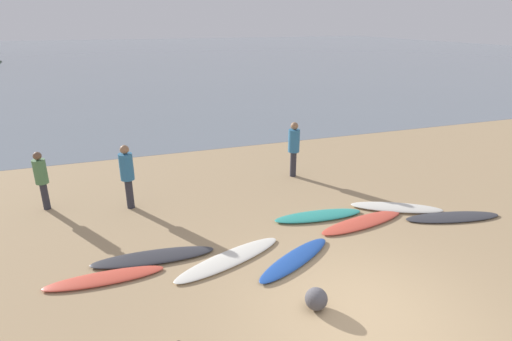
{
  "coord_description": "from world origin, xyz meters",
  "views": [
    {
      "loc": [
        -3.52,
        -4.64,
        4.7
      ],
      "look_at": [
        0.11,
        5.74,
        0.6
      ],
      "focal_mm": 28.46,
      "sensor_mm": 36.0,
      "label": 1
    }
  ],
  "objects_px": {
    "surfboard_3": "(295,259)",
    "person_1": "(294,145)",
    "surfboard_1": "(154,257)",
    "surfboard_5": "(363,222)",
    "surfboard_0": "(105,278)",
    "surfboard_4": "(318,216)",
    "surfboard_2": "(229,259)",
    "surfboard_6": "(396,207)",
    "person_2": "(127,172)",
    "beach_rock_near": "(316,299)",
    "person_0": "(41,176)",
    "surfboard_7": "(453,217)"
  },
  "relations": [
    {
      "from": "surfboard_4",
      "to": "surfboard_7",
      "type": "bearing_deg",
      "value": -15.35
    },
    {
      "from": "surfboard_2",
      "to": "surfboard_5",
      "type": "bearing_deg",
      "value": -13.02
    },
    {
      "from": "person_0",
      "to": "beach_rock_near",
      "type": "distance_m",
      "value": 7.69
    },
    {
      "from": "beach_rock_near",
      "to": "surfboard_1",
      "type": "bearing_deg",
      "value": 134.74
    },
    {
      "from": "surfboard_6",
      "to": "person_0",
      "type": "relative_size",
      "value": 1.49
    },
    {
      "from": "surfboard_6",
      "to": "surfboard_2",
      "type": "bearing_deg",
      "value": -141.57
    },
    {
      "from": "surfboard_0",
      "to": "surfboard_5",
      "type": "height_order",
      "value": "surfboard_5"
    },
    {
      "from": "surfboard_3",
      "to": "surfboard_4",
      "type": "distance_m",
      "value": 2.13
    },
    {
      "from": "surfboard_5",
      "to": "surfboard_0",
      "type": "bearing_deg",
      "value": 173.22
    },
    {
      "from": "surfboard_0",
      "to": "surfboard_5",
      "type": "relative_size",
      "value": 0.89
    },
    {
      "from": "surfboard_1",
      "to": "surfboard_6",
      "type": "height_order",
      "value": "surfboard_6"
    },
    {
      "from": "surfboard_1",
      "to": "surfboard_4",
      "type": "relative_size",
      "value": 1.09
    },
    {
      "from": "surfboard_1",
      "to": "surfboard_4",
      "type": "xyz_separation_m",
      "value": [
        4.14,
        0.56,
        0.0
      ]
    },
    {
      "from": "surfboard_0",
      "to": "beach_rock_near",
      "type": "bearing_deg",
      "value": -30.32
    },
    {
      "from": "surfboard_4",
      "to": "surfboard_5",
      "type": "bearing_deg",
      "value": -32.33
    },
    {
      "from": "person_0",
      "to": "person_1",
      "type": "xyz_separation_m",
      "value": [
        7.12,
        0.06,
        0.11
      ]
    },
    {
      "from": "surfboard_3",
      "to": "person_2",
      "type": "xyz_separation_m",
      "value": [
        -3.06,
        3.78,
        0.97
      ]
    },
    {
      "from": "surfboard_1",
      "to": "surfboard_5",
      "type": "bearing_deg",
      "value": 3.2
    },
    {
      "from": "surfboard_7",
      "to": "beach_rock_near",
      "type": "height_order",
      "value": "beach_rock_near"
    },
    {
      "from": "surfboard_1",
      "to": "person_1",
      "type": "height_order",
      "value": "person_1"
    },
    {
      "from": "person_0",
      "to": "surfboard_2",
      "type": "bearing_deg",
      "value": -27.59
    },
    {
      "from": "surfboard_1",
      "to": "surfboard_3",
      "type": "relative_size",
      "value": 1.15
    },
    {
      "from": "surfboard_5",
      "to": "surfboard_1",
      "type": "bearing_deg",
      "value": 168.91
    },
    {
      "from": "surfboard_3",
      "to": "person_2",
      "type": "relative_size",
      "value": 1.27
    },
    {
      "from": "surfboard_6",
      "to": "person_2",
      "type": "xyz_separation_m",
      "value": [
        -6.61,
        2.42,
        0.97
      ]
    },
    {
      "from": "surfboard_3",
      "to": "surfboard_6",
      "type": "xyz_separation_m",
      "value": [
        3.55,
        1.37,
        0.0
      ]
    },
    {
      "from": "surfboard_5",
      "to": "beach_rock_near",
      "type": "height_order",
      "value": "beach_rock_near"
    },
    {
      "from": "person_2",
      "to": "surfboard_2",
      "type": "bearing_deg",
      "value": 46.18
    },
    {
      "from": "surfboard_7",
      "to": "person_2",
      "type": "xyz_separation_m",
      "value": [
        -7.62,
        3.33,
        0.99
      ]
    },
    {
      "from": "surfboard_0",
      "to": "person_2",
      "type": "bearing_deg",
      "value": 78.93
    },
    {
      "from": "surfboard_6",
      "to": "person_0",
      "type": "bearing_deg",
      "value": -171.43
    },
    {
      "from": "surfboard_1",
      "to": "beach_rock_near",
      "type": "relative_size",
      "value": 6.4
    },
    {
      "from": "surfboard_1",
      "to": "surfboard_4",
      "type": "bearing_deg",
      "value": 12.0
    },
    {
      "from": "surfboard_6",
      "to": "beach_rock_near",
      "type": "bearing_deg",
      "value": -115.51
    },
    {
      "from": "surfboard_7",
      "to": "surfboard_0",
      "type": "bearing_deg",
      "value": -169.05
    },
    {
      "from": "surfboard_0",
      "to": "surfboard_4",
      "type": "height_order",
      "value": "surfboard_4"
    },
    {
      "from": "surfboard_5",
      "to": "surfboard_7",
      "type": "relative_size",
      "value": 1.01
    },
    {
      "from": "surfboard_6",
      "to": "person_2",
      "type": "distance_m",
      "value": 7.1
    },
    {
      "from": "surfboard_2",
      "to": "person_1",
      "type": "relative_size",
      "value": 1.48
    },
    {
      "from": "surfboard_3",
      "to": "surfboard_0",
      "type": "bearing_deg",
      "value": 141.25
    },
    {
      "from": "surfboard_3",
      "to": "person_1",
      "type": "relative_size",
      "value": 1.25
    },
    {
      "from": "surfboard_0",
      "to": "person_2",
      "type": "relative_size",
      "value": 1.28
    },
    {
      "from": "surfboard_2",
      "to": "surfboard_3",
      "type": "relative_size",
      "value": 1.18
    },
    {
      "from": "person_1",
      "to": "surfboard_6",
      "type": "bearing_deg",
      "value": -76.67
    },
    {
      "from": "surfboard_4",
      "to": "surfboard_7",
      "type": "relative_size",
      "value": 0.94
    },
    {
      "from": "surfboard_6",
      "to": "person_2",
      "type": "height_order",
      "value": "person_2"
    },
    {
      "from": "person_2",
      "to": "surfboard_5",
      "type": "bearing_deg",
      "value": 79.86
    },
    {
      "from": "surfboard_2",
      "to": "surfboard_3",
      "type": "distance_m",
      "value": 1.36
    },
    {
      "from": "surfboard_3",
      "to": "surfboard_6",
      "type": "distance_m",
      "value": 3.8
    },
    {
      "from": "surfboard_4",
      "to": "person_2",
      "type": "relative_size",
      "value": 1.33
    }
  ]
}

